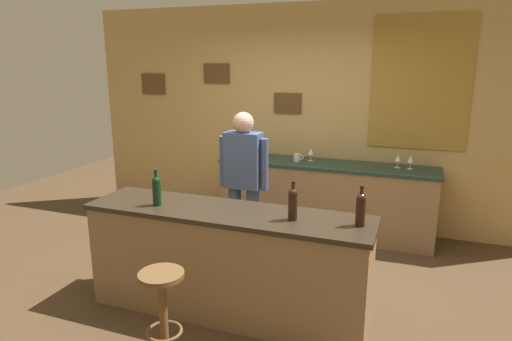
# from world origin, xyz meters

# --- Properties ---
(ground_plane) EXTENTS (10.00, 10.00, 0.00)m
(ground_plane) POSITION_xyz_m (0.00, 0.00, 0.00)
(ground_plane) COLOR #4C3823
(back_wall) EXTENTS (6.00, 0.09, 2.80)m
(back_wall) POSITION_xyz_m (0.04, 2.03, 1.42)
(back_wall) COLOR tan
(back_wall) RESTS_ON ground_plane
(bar_counter) EXTENTS (2.39, 0.60, 0.92)m
(bar_counter) POSITION_xyz_m (0.00, -0.40, 0.46)
(bar_counter) COLOR olive
(bar_counter) RESTS_ON ground_plane
(side_counter) EXTENTS (2.62, 0.56, 0.90)m
(side_counter) POSITION_xyz_m (0.40, 1.65, 0.45)
(side_counter) COLOR olive
(side_counter) RESTS_ON ground_plane
(bartender) EXTENTS (0.52, 0.21, 1.62)m
(bartender) POSITION_xyz_m (-0.20, 0.47, 0.94)
(bartender) COLOR #384766
(bartender) RESTS_ON ground_plane
(bar_stool) EXTENTS (0.32, 0.32, 0.68)m
(bar_stool) POSITION_xyz_m (-0.17, -1.12, 0.46)
(bar_stool) COLOR brown
(bar_stool) RESTS_ON ground_plane
(wine_bottle_a) EXTENTS (0.07, 0.07, 0.31)m
(wine_bottle_a) POSITION_xyz_m (-0.60, -0.48, 1.06)
(wine_bottle_a) COLOR black
(wine_bottle_a) RESTS_ON bar_counter
(wine_bottle_b) EXTENTS (0.07, 0.07, 0.31)m
(wine_bottle_b) POSITION_xyz_m (0.56, -0.42, 1.06)
(wine_bottle_b) COLOR black
(wine_bottle_b) RESTS_ON bar_counter
(wine_bottle_c) EXTENTS (0.07, 0.07, 0.31)m
(wine_bottle_c) POSITION_xyz_m (1.06, -0.37, 1.06)
(wine_bottle_c) COLOR black
(wine_bottle_c) RESTS_ON bar_counter
(wine_glass_a) EXTENTS (0.07, 0.07, 0.16)m
(wine_glass_a) POSITION_xyz_m (-0.44, 1.63, 1.01)
(wine_glass_a) COLOR silver
(wine_glass_a) RESTS_ON side_counter
(wine_glass_b) EXTENTS (0.07, 0.07, 0.16)m
(wine_glass_b) POSITION_xyz_m (0.19, 1.72, 1.01)
(wine_glass_b) COLOR silver
(wine_glass_b) RESTS_ON side_counter
(wine_glass_c) EXTENTS (0.07, 0.07, 0.16)m
(wine_glass_c) POSITION_xyz_m (1.22, 1.71, 1.01)
(wine_glass_c) COLOR silver
(wine_glass_c) RESTS_ON side_counter
(wine_glass_d) EXTENTS (0.07, 0.07, 0.16)m
(wine_glass_d) POSITION_xyz_m (1.35, 1.69, 1.01)
(wine_glass_d) COLOR silver
(wine_glass_d) RESTS_ON side_counter
(coffee_mug) EXTENTS (0.12, 0.08, 0.09)m
(coffee_mug) POSITION_xyz_m (0.04, 1.63, 0.95)
(coffee_mug) COLOR silver
(coffee_mug) RESTS_ON side_counter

